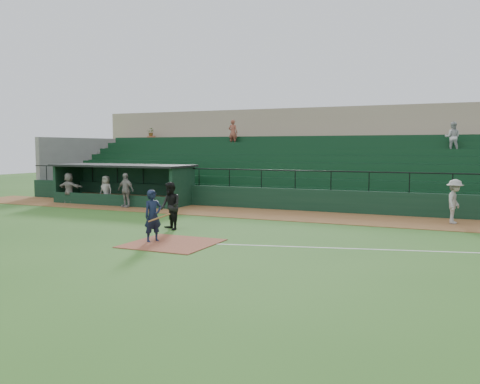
% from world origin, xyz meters
% --- Properties ---
extents(ground, '(90.00, 90.00, 0.00)m').
position_xyz_m(ground, '(0.00, 0.00, 0.00)').
color(ground, '#2C5A1D').
rests_on(ground, ground).
extents(warning_track, '(40.00, 4.00, 0.03)m').
position_xyz_m(warning_track, '(0.00, 8.00, 0.01)').
color(warning_track, brown).
rests_on(warning_track, ground).
extents(home_plate_dirt, '(3.00, 3.00, 0.03)m').
position_xyz_m(home_plate_dirt, '(0.00, -1.00, 0.01)').
color(home_plate_dirt, brown).
rests_on(home_plate_dirt, ground).
extents(foul_line, '(17.49, 4.44, 0.01)m').
position_xyz_m(foul_line, '(8.00, 1.20, 0.01)').
color(foul_line, white).
rests_on(foul_line, ground).
extents(stadium_structure, '(38.00, 13.08, 6.40)m').
position_xyz_m(stadium_structure, '(-0.00, 16.46, 2.30)').
color(stadium_structure, black).
rests_on(stadium_structure, ground).
extents(dugout, '(8.90, 3.20, 2.42)m').
position_xyz_m(dugout, '(-9.75, 9.56, 1.33)').
color(dugout, black).
rests_on(dugout, ground).
extents(batter_at_plate, '(1.16, 0.84, 1.93)m').
position_xyz_m(batter_at_plate, '(-0.82, -0.99, 0.96)').
color(batter_at_plate, black).
rests_on(batter_at_plate, ground).
extents(umpire, '(1.24, 1.19, 2.02)m').
position_xyz_m(umpire, '(-1.73, 1.68, 1.01)').
color(umpire, black).
rests_on(umpire, ground).
extents(runner, '(0.94, 1.40, 2.01)m').
position_xyz_m(runner, '(9.17, 8.26, 1.04)').
color(runner, '#9E9A94').
rests_on(runner, warning_track).
extents(dugout_player_a, '(1.21, 0.64, 1.98)m').
position_xyz_m(dugout_player_a, '(-8.29, 7.42, 1.02)').
color(dugout_player_a, gray).
rests_on(dugout_player_a, warning_track).
extents(dugout_player_b, '(0.87, 0.58, 1.75)m').
position_xyz_m(dugout_player_b, '(-10.19, 8.05, 0.90)').
color(dugout_player_b, '#99958F').
rests_on(dugout_player_b, warning_track).
extents(dugout_player_c, '(1.76, 0.59, 1.88)m').
position_xyz_m(dugout_player_c, '(-12.88, 7.86, 0.97)').
color(dugout_player_c, gray).
rests_on(dugout_player_c, warning_track).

